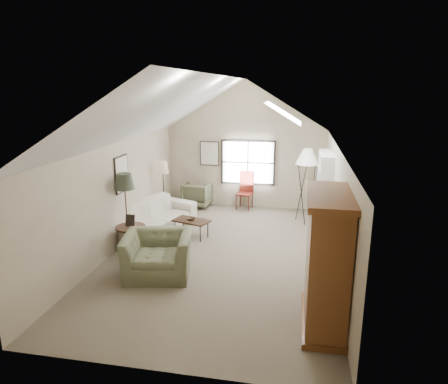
% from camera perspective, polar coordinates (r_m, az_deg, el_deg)
% --- Properties ---
extents(room_shell, '(5.01, 8.01, 4.00)m').
position_cam_1_polar(room_shell, '(8.58, -0.51, 11.07)').
color(room_shell, '#6B614D').
rests_on(room_shell, ground).
extents(window, '(1.72, 0.08, 1.42)m').
position_cam_1_polar(window, '(12.67, 3.45, 4.23)').
color(window, black).
rests_on(window, room_shell).
extents(skylight, '(0.80, 1.20, 0.52)m').
position_cam_1_polar(skylight, '(9.32, 8.62, 11.28)').
color(skylight, white).
rests_on(skylight, room_shell).
extents(wall_art, '(1.97, 3.71, 0.88)m').
position_cam_1_polar(wall_art, '(11.12, -8.09, 4.08)').
color(wall_art, black).
rests_on(wall_art, room_shell).
extents(armoire, '(0.60, 1.50, 2.20)m').
position_cam_1_polar(armoire, '(6.58, 14.47, -9.57)').
color(armoire, brown).
rests_on(armoire, ground).
extents(tv_alcove, '(0.32, 1.30, 2.10)m').
position_cam_1_polar(tv_alcove, '(10.36, 14.09, -0.29)').
color(tv_alcove, white).
rests_on(tv_alcove, ground).
extents(media_console, '(0.34, 1.18, 0.60)m').
position_cam_1_polar(media_console, '(10.60, 13.70, -4.72)').
color(media_console, '#382316').
rests_on(media_console, ground).
extents(tv_panel, '(0.05, 0.90, 0.55)m').
position_cam_1_polar(tv_panel, '(10.42, 13.91, -1.50)').
color(tv_panel, black).
rests_on(tv_panel, media_console).
extents(sofa, '(1.93, 2.94, 0.80)m').
position_cam_1_polar(sofa, '(10.89, -10.25, -3.45)').
color(sofa, beige).
rests_on(sofa, ground).
extents(armchair_near, '(1.55, 1.41, 0.87)m').
position_cam_1_polar(armchair_near, '(8.37, -9.46, -8.85)').
color(armchair_near, '#5E6345').
rests_on(armchair_near, ground).
extents(armchair_far, '(0.92, 0.94, 0.79)m').
position_cam_1_polar(armchair_far, '(12.95, -3.80, -0.34)').
color(armchair_far, brown).
rests_on(armchair_far, ground).
extents(coffee_table, '(1.02, 0.77, 0.46)m').
position_cam_1_polar(coffee_table, '(10.36, -4.68, -5.21)').
color(coffee_table, '#3C2518').
rests_on(coffee_table, ground).
extents(bowl, '(0.28, 0.28, 0.05)m').
position_cam_1_polar(bowl, '(10.27, -4.71, -3.85)').
color(bowl, '#342315').
rests_on(bowl, coffee_table).
extents(side_table, '(0.88, 0.88, 0.69)m').
position_cam_1_polar(side_table, '(9.49, -13.09, -6.75)').
color(side_table, '#3C2518').
rests_on(side_table, ground).
extents(side_chair, '(0.54, 0.54, 1.19)m').
position_cam_1_polar(side_chair, '(12.61, 2.94, 0.22)').
color(side_chair, maroon).
rests_on(side_chair, ground).
extents(tripod_lamp, '(0.74, 0.74, 2.16)m').
position_cam_1_polar(tripod_lamp, '(11.44, 11.61, 0.91)').
color(tripod_lamp, silver).
rests_on(tripod_lamp, ground).
extents(dark_lamp, '(0.58, 0.58, 1.91)m').
position_cam_1_polar(dark_lamp, '(9.53, -13.77, -2.81)').
color(dark_lamp, black).
rests_on(dark_lamp, ground).
extents(tan_lamp, '(0.44, 0.44, 1.71)m').
position_cam_1_polar(tan_lamp, '(11.87, -8.63, 0.44)').
color(tan_lamp, tan).
rests_on(tan_lamp, ground).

